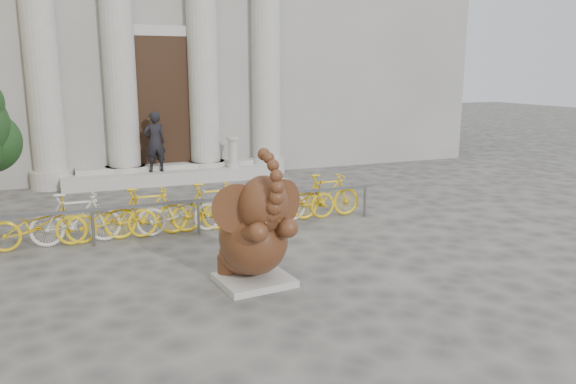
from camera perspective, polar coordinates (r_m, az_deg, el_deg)
name	(u,v)px	position (r m, az deg, el deg)	size (l,w,h in m)	color
ground	(293,299)	(8.23, 0.47, -10.83)	(80.00, 80.00, 0.00)	#474442
entrance_steps	(170,176)	(16.92, -11.93, 1.61)	(6.00, 1.20, 0.36)	#A8A59E
elephant_statue	(255,236)	(8.53, -3.41, -4.44)	(1.43, 1.63, 2.14)	#A8A59E
bike_rack	(195,208)	(11.54, -9.45, -1.58)	(8.00, 0.53, 1.00)	slate
pedestrian	(155,142)	(16.56, -13.40, 4.98)	(0.63, 0.41, 1.73)	black
balustrade_post	(233,153)	(16.95, -5.62, 3.95)	(0.39, 0.39, 0.94)	#A8A59E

